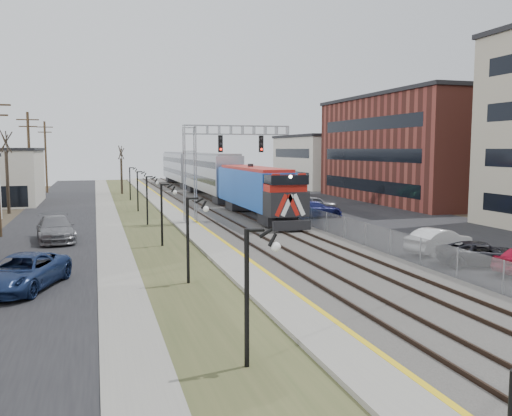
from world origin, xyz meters
name	(u,v)px	position (x,y,z in m)	size (l,w,h in m)	color
ground	(345,332)	(0.00, 0.00, 0.00)	(160.00, 160.00, 0.00)	#473D2D
street_west	(55,218)	(-11.50, 35.00, 0.02)	(7.00, 120.00, 0.04)	black
sidewalk	(107,216)	(-7.00, 35.00, 0.04)	(2.00, 120.00, 0.08)	gray
grass_median	(141,215)	(-4.00, 35.00, 0.03)	(4.00, 120.00, 0.06)	#3D4525
platform	(173,213)	(-1.00, 35.00, 0.12)	(2.00, 120.00, 0.24)	gray
ballast_bed	(224,211)	(4.00, 35.00, 0.10)	(8.00, 120.00, 0.20)	#595651
parking_lot	(336,208)	(16.00, 35.00, 0.02)	(16.00, 120.00, 0.04)	black
platform_edge	(182,211)	(-0.12, 35.00, 0.24)	(0.24, 120.00, 0.01)	gold
track_near	(204,210)	(2.00, 35.00, 0.28)	(1.58, 120.00, 0.15)	#2D2119
track_far	(239,209)	(5.50, 35.00, 0.28)	(1.58, 120.00, 0.15)	#2D2119
train	(203,174)	(5.50, 52.98, 2.88)	(3.00, 63.05, 5.33)	#154BB1
signal_gantry	(210,156)	(1.22, 27.99, 5.59)	(9.00, 1.07, 8.15)	gray
lampposts	(161,215)	(-4.00, 18.29, 2.00)	(0.14, 62.14, 4.00)	black
fence	(265,203)	(8.20, 35.00, 0.80)	(0.04, 120.00, 1.60)	gray
buildings_east	(477,148)	(30.00, 31.18, 6.31)	(16.00, 76.00, 15.00)	gray
bare_trees	(44,186)	(-12.66, 38.91, 2.70)	(12.30, 42.30, 5.95)	#382D23
car_lot_b	(439,242)	(11.39, 10.95, 0.74)	(1.57, 4.51, 1.48)	silver
car_lot_c	(483,255)	(11.52, 7.30, 0.64)	(2.13, 4.62, 1.28)	black
car_lot_d	(314,210)	(10.79, 28.55, 0.75)	(2.11, 5.20, 1.51)	navy
car_lot_e	(314,204)	(12.83, 33.35, 0.75)	(1.78, 4.43, 1.51)	gray
car_lot_f	(283,198)	(12.57, 42.10, 0.64)	(1.34, 3.86, 1.27)	#0D451F
car_street_a	(22,273)	(-11.15, 9.03, 0.77)	(2.54, 5.51, 1.53)	navy
car_street_b	(56,229)	(-10.62, 22.02, 0.82)	(2.31, 5.69, 1.65)	slate
car_lot_g	(271,195)	(12.34, 45.52, 0.66)	(1.39, 3.99, 1.31)	#0D4226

